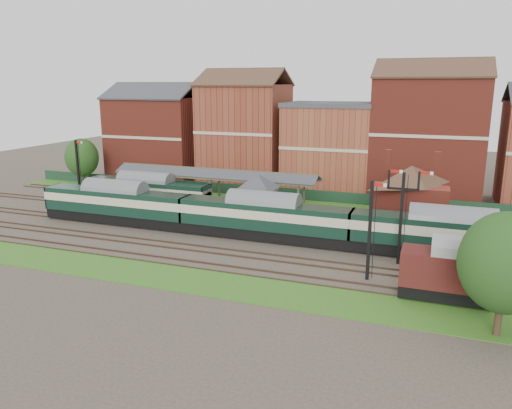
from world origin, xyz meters
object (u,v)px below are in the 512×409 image
(platform_railcar, at_px, (146,192))
(goods_van_a, at_px, (446,272))
(semaphore_bracket, at_px, (402,212))
(signal_box, at_px, (258,200))
(dmu_train, at_px, (264,217))

(platform_railcar, xyz_separation_m, goods_van_a, (34.44, -15.50, -0.11))
(semaphore_bracket, bearing_deg, signal_box, 159.08)
(signal_box, bearing_deg, semaphore_bracket, -20.92)
(signal_box, xyz_separation_m, semaphore_bracket, (15.04, -5.75, 1.44))
(signal_box, relative_size, platform_railcar, 0.36)
(platform_railcar, bearing_deg, dmu_train, -20.31)
(dmu_train, bearing_deg, platform_railcar, 159.69)
(signal_box, distance_m, semaphore_bracket, 16.16)
(goods_van_a, bearing_deg, semaphore_bracket, 119.34)
(platform_railcar, relative_size, goods_van_a, 2.68)
(semaphore_bracket, height_order, platform_railcar, semaphore_bracket)
(signal_box, distance_m, platform_railcar, 16.10)
(semaphore_bracket, distance_m, platform_railcar, 32.16)
(dmu_train, bearing_deg, goods_van_a, -28.07)
(dmu_train, bearing_deg, semaphore_bracket, -10.71)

